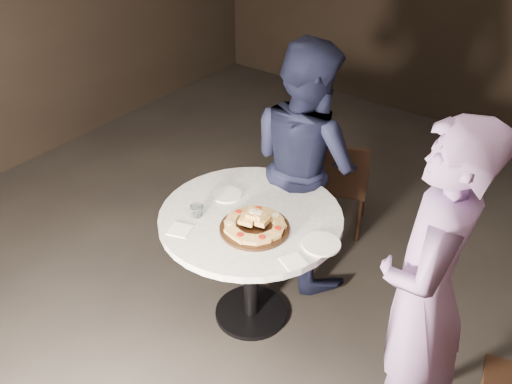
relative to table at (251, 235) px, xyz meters
The scene contains 12 objects.
floor 0.67m from the table, 32.21° to the right, with size 7.00×7.00×0.00m, color black.
table is the anchor object (origin of this frame).
serving_board 0.21m from the table, 43.59° to the right, with size 0.39×0.39×0.02m, color black.
focaccia_pile 0.23m from the table, 43.05° to the right, with size 0.35×0.34×0.09m.
plate_left 0.29m from the table, 162.86° to the left, with size 0.18×0.18×0.01m, color white.
plate_right 0.49m from the table, ahead, with size 0.21×0.21×0.01m, color white.
water_glass 0.36m from the table, 140.26° to the right, with size 0.08×0.08×0.07m, color silver.
napkin_near 0.44m from the table, 122.53° to the right, with size 0.12×0.12×0.01m, color white.
napkin_far 0.49m from the table, 24.66° to the right, with size 0.11×0.11×0.01m, color white.
chair_far 1.11m from the table, 90.17° to the left, with size 0.49×0.50×0.80m.
diner_navy 0.65m from the table, 93.16° to the left, with size 0.81×0.63×1.66m, color black.
diner_teal 1.11m from the table, ahead, with size 0.65×0.42×1.77m, color #866BA7.
Camera 1 is at (1.46, -2.00, 2.70)m, focal length 40.00 mm.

